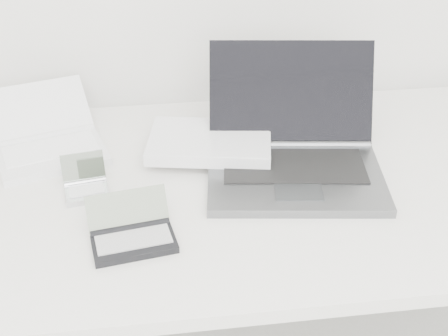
{
  "coord_description": "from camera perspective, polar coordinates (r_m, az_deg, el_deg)",
  "views": [
    {
      "loc": [
        -0.18,
        0.42,
        1.49
      ],
      "look_at": [
        -0.03,
        1.51,
        0.79
      ],
      "focal_mm": 50.0,
      "sensor_mm": 36.0,
      "label": 1
    }
  ],
  "objects": [
    {
      "name": "laptop_large",
      "position": [
        1.41,
        3.77,
        1.75
      ],
      "size": [
        0.55,
        0.42,
        0.24
      ],
      "rotation": [
        0.0,
        0.0,
        -0.14
      ],
      "color": "#5D5F62",
      "rests_on": "desk"
    },
    {
      "name": "desk",
      "position": [
        1.4,
        1.0,
        -2.73
      ],
      "size": [
        1.6,
        0.8,
        0.73
      ],
      "color": "white",
      "rests_on": "ground"
    },
    {
      "name": "pda_silver",
      "position": [
        1.36,
        -12.51,
        -1.58
      ],
      "size": [
        0.1,
        0.11,
        0.07
      ],
      "rotation": [
        0.0,
        0.0,
        0.15
      ],
      "color": "#B7B8BC",
      "rests_on": "desk"
    },
    {
      "name": "palmtop_charcoal",
      "position": [
        1.2,
        -8.38,
        -6.06
      ],
      "size": [
        0.17,
        0.15,
        0.08
      ],
      "rotation": [
        0.0,
        0.0,
        0.16
      ],
      "color": "black",
      "rests_on": "desk"
    },
    {
      "name": "netbook_open_white",
      "position": [
        1.53,
        -15.79,
        2.33
      ],
      "size": [
        0.31,
        0.34,
        0.11
      ],
      "rotation": [
        0.0,
        0.0,
        0.28
      ],
      "color": "white",
      "rests_on": "desk"
    }
  ]
}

